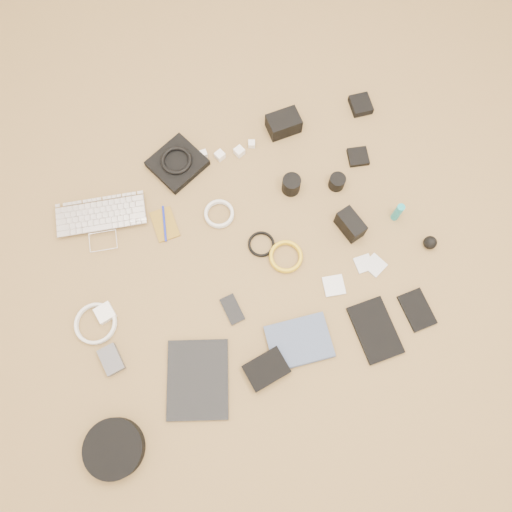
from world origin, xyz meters
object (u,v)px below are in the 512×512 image
object	(u,v)px
headphone_case	(114,449)
phone	(232,309)
laptop	(103,227)
tablet	(198,379)
dslr_camera	(284,124)
paperback	(306,365)

from	to	relation	value
headphone_case	phone	bearing A→B (deg)	30.18
laptop	headphone_case	world-z (taller)	headphone_case
tablet	dslr_camera	bearing A→B (deg)	71.06
phone	headphone_case	world-z (taller)	headphone_case
laptop	dslr_camera	size ratio (longest dim) A/B	2.66
laptop	paperback	world-z (taller)	laptop
tablet	laptop	bearing A→B (deg)	122.56
laptop	headphone_case	size ratio (longest dim) A/B	1.73
dslr_camera	phone	xyz separation A→B (m)	(-0.45, -0.63, -0.03)
dslr_camera	headphone_case	world-z (taller)	dslr_camera
laptop	phone	bearing A→B (deg)	-42.52
laptop	dslr_camera	xyz separation A→B (m)	(0.80, 0.16, 0.02)
headphone_case	paperback	bearing A→B (deg)	2.35
paperback	tablet	bearing A→B (deg)	83.27
headphone_case	tablet	bearing A→B (deg)	19.28
phone	headphone_case	xyz separation A→B (m)	(-0.52, -0.31, 0.02)
dslr_camera	paperback	distance (m)	0.95
tablet	phone	world-z (taller)	tablet
tablet	headphone_case	world-z (taller)	headphone_case
paperback	laptop	bearing A→B (deg)	41.52
dslr_camera	paperback	xyz separation A→B (m)	(-0.28, -0.91, -0.03)
laptop	tablet	distance (m)	0.68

